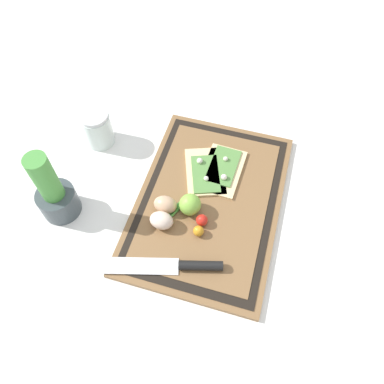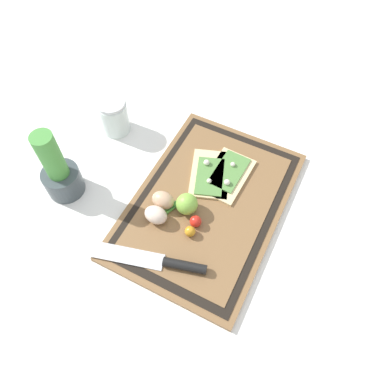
{
  "view_description": "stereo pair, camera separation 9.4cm",
  "coord_description": "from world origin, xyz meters",
  "px_view_note": "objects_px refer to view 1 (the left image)",
  "views": [
    {
      "loc": [
        -0.48,
        -0.09,
        0.83
      ],
      "look_at": [
        0.0,
        0.04,
        0.03
      ],
      "focal_mm": 35.0,
      "sensor_mm": 36.0,
      "label": 1
    },
    {
      "loc": [
        -0.45,
        -0.18,
        0.83
      ],
      "look_at": [
        0.0,
        0.04,
        0.03
      ],
      "focal_mm": 35.0,
      "sensor_mm": 36.0,
      "label": 2
    }
  ],
  "objects_px": {
    "pizza_slice_far": "(205,172)",
    "lime": "(190,205)",
    "knife": "(181,266)",
    "sauce_jar": "(98,130)",
    "pizza_slice_near": "(222,169)",
    "herb_pot": "(54,194)",
    "cherry_tomato_yellow": "(199,231)",
    "cherry_tomato_red": "(202,220)",
    "egg_brown": "(165,205)",
    "egg_pink": "(161,220)"
  },
  "relations": [
    {
      "from": "pizza_slice_near",
      "to": "herb_pot",
      "type": "relative_size",
      "value": 0.77
    },
    {
      "from": "pizza_slice_near",
      "to": "sauce_jar",
      "type": "relative_size",
      "value": 1.55
    },
    {
      "from": "knife",
      "to": "herb_pot",
      "type": "bearing_deg",
      "value": 78.2
    },
    {
      "from": "knife",
      "to": "cherry_tomato_red",
      "type": "xyz_separation_m",
      "value": [
        0.12,
        -0.02,
        0.01
      ]
    },
    {
      "from": "egg_pink",
      "to": "cherry_tomato_red",
      "type": "relative_size",
      "value": 1.99
    },
    {
      "from": "lime",
      "to": "pizza_slice_near",
      "type": "bearing_deg",
      "value": -19.13
    },
    {
      "from": "knife",
      "to": "cherry_tomato_yellow",
      "type": "distance_m",
      "value": 0.09
    },
    {
      "from": "egg_pink",
      "to": "lime",
      "type": "relative_size",
      "value": 1.07
    },
    {
      "from": "cherry_tomato_yellow",
      "to": "sauce_jar",
      "type": "xyz_separation_m",
      "value": [
        0.21,
        0.35,
        0.02
      ]
    },
    {
      "from": "pizza_slice_far",
      "to": "cherry_tomato_red",
      "type": "relative_size",
      "value": 6.12
    },
    {
      "from": "sauce_jar",
      "to": "herb_pot",
      "type": "bearing_deg",
      "value": 179.55
    },
    {
      "from": "cherry_tomato_yellow",
      "to": "egg_pink",
      "type": "bearing_deg",
      "value": 91.13
    },
    {
      "from": "cherry_tomato_red",
      "to": "herb_pot",
      "type": "distance_m",
      "value": 0.36
    },
    {
      "from": "egg_brown",
      "to": "lime",
      "type": "bearing_deg",
      "value": -76.62
    },
    {
      "from": "pizza_slice_far",
      "to": "cherry_tomato_yellow",
      "type": "xyz_separation_m",
      "value": [
        -0.18,
        -0.03,
        0.01
      ]
    },
    {
      "from": "knife",
      "to": "lime",
      "type": "distance_m",
      "value": 0.15
    },
    {
      "from": "egg_brown",
      "to": "herb_pot",
      "type": "xyz_separation_m",
      "value": [
        -0.06,
        0.25,
        0.03
      ]
    },
    {
      "from": "pizza_slice_far",
      "to": "knife",
      "type": "distance_m",
      "value": 0.27
    },
    {
      "from": "egg_brown",
      "to": "sauce_jar",
      "type": "xyz_separation_m",
      "value": [
        0.17,
        0.25,
        0.01
      ]
    },
    {
      "from": "pizza_slice_near",
      "to": "lime",
      "type": "relative_size",
      "value": 2.99
    },
    {
      "from": "herb_pot",
      "to": "sauce_jar",
      "type": "bearing_deg",
      "value": -0.45
    },
    {
      "from": "lime",
      "to": "herb_pot",
      "type": "distance_m",
      "value": 0.32
    },
    {
      "from": "pizza_slice_near",
      "to": "herb_pot",
      "type": "distance_m",
      "value": 0.43
    },
    {
      "from": "pizza_slice_far",
      "to": "herb_pot",
      "type": "bearing_deg",
      "value": 121.77
    },
    {
      "from": "cherry_tomato_yellow",
      "to": "cherry_tomato_red",
      "type": "bearing_deg",
      "value": -2.44
    },
    {
      "from": "cherry_tomato_red",
      "to": "lime",
      "type": "bearing_deg",
      "value": 55.19
    },
    {
      "from": "knife",
      "to": "sauce_jar",
      "type": "height_order",
      "value": "sauce_jar"
    },
    {
      "from": "sauce_jar",
      "to": "pizza_slice_far",
      "type": "bearing_deg",
      "value": -96.78
    },
    {
      "from": "egg_pink",
      "to": "lime",
      "type": "xyz_separation_m",
      "value": [
        0.06,
        -0.05,
        0.01
      ]
    },
    {
      "from": "pizza_slice_far",
      "to": "lime",
      "type": "xyz_separation_m",
      "value": [
        -0.12,
        0.01,
        0.02
      ]
    },
    {
      "from": "egg_brown",
      "to": "sauce_jar",
      "type": "bearing_deg",
      "value": 55.86
    },
    {
      "from": "pizza_slice_near",
      "to": "cherry_tomato_yellow",
      "type": "bearing_deg",
      "value": 176.76
    },
    {
      "from": "pizza_slice_near",
      "to": "pizza_slice_far",
      "type": "height_order",
      "value": "same"
    },
    {
      "from": "pizza_slice_near",
      "to": "pizza_slice_far",
      "type": "xyz_separation_m",
      "value": [
        -0.02,
        0.04,
        0.0
      ]
    },
    {
      "from": "egg_pink",
      "to": "lime",
      "type": "bearing_deg",
      "value": -42.96
    },
    {
      "from": "pizza_slice_near",
      "to": "herb_pot",
      "type": "height_order",
      "value": "herb_pot"
    },
    {
      "from": "pizza_slice_near",
      "to": "cherry_tomato_yellow",
      "type": "xyz_separation_m",
      "value": [
        -0.2,
        0.01,
        0.01
      ]
    },
    {
      "from": "egg_pink",
      "to": "cherry_tomato_yellow",
      "type": "height_order",
      "value": "egg_pink"
    },
    {
      "from": "cherry_tomato_yellow",
      "to": "egg_brown",
      "type": "bearing_deg",
      "value": 66.37
    },
    {
      "from": "herb_pot",
      "to": "sauce_jar",
      "type": "distance_m",
      "value": 0.24
    },
    {
      "from": "herb_pot",
      "to": "egg_brown",
      "type": "bearing_deg",
      "value": -75.76
    },
    {
      "from": "pizza_slice_far",
      "to": "cherry_tomato_yellow",
      "type": "bearing_deg",
      "value": -169.95
    },
    {
      "from": "cherry_tomato_red",
      "to": "sauce_jar",
      "type": "distance_m",
      "value": 0.4
    },
    {
      "from": "herb_pot",
      "to": "sauce_jar",
      "type": "relative_size",
      "value": 2.0
    },
    {
      "from": "egg_brown",
      "to": "herb_pot",
      "type": "height_order",
      "value": "herb_pot"
    },
    {
      "from": "herb_pot",
      "to": "sauce_jar",
      "type": "height_order",
      "value": "herb_pot"
    },
    {
      "from": "knife",
      "to": "sauce_jar",
      "type": "bearing_deg",
      "value": 47.47
    },
    {
      "from": "cherry_tomato_red",
      "to": "cherry_tomato_yellow",
      "type": "xyz_separation_m",
      "value": [
        -0.03,
        0.0,
        -0.0
      ]
    },
    {
      "from": "cherry_tomato_red",
      "to": "herb_pot",
      "type": "xyz_separation_m",
      "value": [
        -0.05,
        0.35,
        0.04
      ]
    },
    {
      "from": "pizza_slice_near",
      "to": "cherry_tomato_red",
      "type": "bearing_deg",
      "value": 176.62
    }
  ]
}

